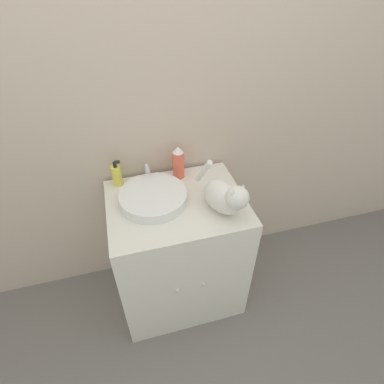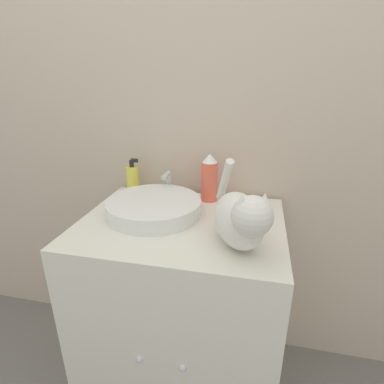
{
  "view_description": "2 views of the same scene",
  "coord_description": "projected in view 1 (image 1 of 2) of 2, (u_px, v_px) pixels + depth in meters",
  "views": [
    {
      "loc": [
        -0.24,
        -0.9,
        1.9
      ],
      "look_at": [
        0.08,
        0.26,
        0.91
      ],
      "focal_mm": 28.0,
      "sensor_mm": 36.0,
      "label": 1
    },
    {
      "loc": [
        0.25,
        -0.67,
        1.33
      ],
      "look_at": [
        0.05,
        0.25,
        0.97
      ],
      "focal_mm": 28.0,
      "sensor_mm": 36.0,
      "label": 2
    }
  ],
  "objects": [
    {
      "name": "faucet",
      "position": [
        148.0,
        174.0,
        1.73
      ],
      "size": [
        0.14,
        0.08,
        0.12
      ],
      "color": "silver",
      "rests_on": "vanity_cabinet"
    },
    {
      "name": "sink_basin",
      "position": [
        153.0,
        197.0,
        1.6
      ],
      "size": [
        0.36,
        0.36,
        0.06
      ],
      "color": "white",
      "rests_on": "vanity_cabinet"
    },
    {
      "name": "soap_bottle",
      "position": [
        117.0,
        175.0,
        1.69
      ],
      "size": [
        0.06,
        0.06,
        0.16
      ],
      "color": "#EADB4C",
      "rests_on": "vanity_cabinet"
    },
    {
      "name": "wall_back",
      "position": [
        160.0,
        103.0,
        1.6
      ],
      "size": [
        6.0,
        0.05,
        2.5
      ],
      "color": "#C6B29E",
      "rests_on": "ground_plane"
    },
    {
      "name": "cat",
      "position": [
        225.0,
        197.0,
        1.49
      ],
      "size": [
        0.23,
        0.36,
        0.25
      ],
      "rotation": [
        0.0,
        0.0,
        -1.15
      ],
      "color": "silver",
      "rests_on": "vanity_cabinet"
    },
    {
      "name": "ground_plane",
      "position": [
        191.0,
        327.0,
        1.93
      ],
      "size": [
        8.0,
        8.0,
        0.0
      ],
      "primitive_type": "plane",
      "color": "slate"
    },
    {
      "name": "spray_bottle",
      "position": [
        178.0,
        162.0,
        1.73
      ],
      "size": [
        0.07,
        0.07,
        0.2
      ],
      "color": "#EF6047",
      "rests_on": "vanity_cabinet"
    },
    {
      "name": "vanity_cabinet",
      "position": [
        179.0,
        251.0,
        1.88
      ],
      "size": [
        0.74,
        0.6,
        0.83
      ],
      "color": "silver",
      "rests_on": "ground_plane"
    }
  ]
}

